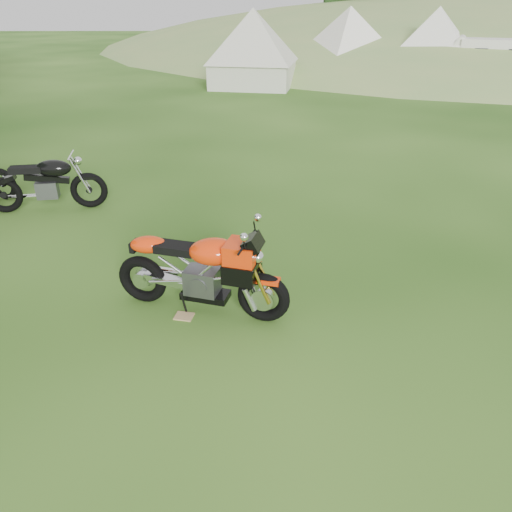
{
  "coord_description": "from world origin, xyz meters",
  "views": [
    {
      "loc": [
        0.13,
        -5.48,
        3.63
      ],
      "look_at": [
        0.17,
        0.4,
        0.57
      ],
      "focal_mm": 35.0,
      "sensor_mm": 36.0,
      "label": 1
    }
  ],
  "objects_px": {
    "sport_motorcycle": "(200,265)",
    "tent_left": "(253,51)",
    "vintage_moto_d": "(45,182)",
    "caravan": "(498,61)",
    "plywood_board": "(184,316)",
    "tent_mid": "(348,44)",
    "tent_right": "(435,46)"
  },
  "relations": [
    {
      "from": "plywood_board",
      "to": "tent_mid",
      "type": "relative_size",
      "value": 0.07
    },
    {
      "from": "tent_right",
      "to": "vintage_moto_d",
      "type": "bearing_deg",
      "value": -101.46
    },
    {
      "from": "plywood_board",
      "to": "sport_motorcycle",
      "type": "bearing_deg",
      "value": 36.91
    },
    {
      "from": "sport_motorcycle",
      "to": "tent_left",
      "type": "relative_size",
      "value": 0.64
    },
    {
      "from": "sport_motorcycle",
      "to": "vintage_moto_d",
      "type": "xyz_separation_m",
      "value": [
        -3.23,
        3.46,
        -0.09
      ]
    },
    {
      "from": "tent_mid",
      "to": "tent_left",
      "type": "bearing_deg",
      "value": -164.48
    },
    {
      "from": "tent_left",
      "to": "tent_mid",
      "type": "xyz_separation_m",
      "value": [
        4.89,
        4.03,
        0.0
      ]
    },
    {
      "from": "tent_left",
      "to": "tent_right",
      "type": "distance_m",
      "value": 9.21
    },
    {
      "from": "tent_mid",
      "to": "vintage_moto_d",
      "type": "bearing_deg",
      "value": -139.05
    },
    {
      "from": "sport_motorcycle",
      "to": "tent_mid",
      "type": "xyz_separation_m",
      "value": [
        5.6,
        22.34,
        0.83
      ]
    },
    {
      "from": "sport_motorcycle",
      "to": "vintage_moto_d",
      "type": "bearing_deg",
      "value": 149.25
    },
    {
      "from": "vintage_moto_d",
      "to": "tent_left",
      "type": "distance_m",
      "value": 15.38
    },
    {
      "from": "plywood_board",
      "to": "tent_left",
      "type": "distance_m",
      "value": 18.55
    },
    {
      "from": "vintage_moto_d",
      "to": "tent_right",
      "type": "bearing_deg",
      "value": 44.21
    },
    {
      "from": "vintage_moto_d",
      "to": "tent_left",
      "type": "relative_size",
      "value": 0.63
    },
    {
      "from": "tent_mid",
      "to": "caravan",
      "type": "relative_size",
      "value": 0.81
    },
    {
      "from": "tent_left",
      "to": "vintage_moto_d",
      "type": "bearing_deg",
      "value": -94.11
    },
    {
      "from": "tent_left",
      "to": "tent_mid",
      "type": "distance_m",
      "value": 6.34
    },
    {
      "from": "plywood_board",
      "to": "caravan",
      "type": "distance_m",
      "value": 22.96
    },
    {
      "from": "plywood_board",
      "to": "vintage_moto_d",
      "type": "relative_size",
      "value": 0.11
    },
    {
      "from": "vintage_moto_d",
      "to": "tent_mid",
      "type": "height_order",
      "value": "tent_mid"
    },
    {
      "from": "tent_left",
      "to": "caravan",
      "type": "relative_size",
      "value": 0.81
    },
    {
      "from": "sport_motorcycle",
      "to": "tent_left",
      "type": "xyz_separation_m",
      "value": [
        0.71,
        18.3,
        0.83
      ]
    },
    {
      "from": "tent_left",
      "to": "sport_motorcycle",
      "type": "bearing_deg",
      "value": -81.47
    },
    {
      "from": "tent_mid",
      "to": "caravan",
      "type": "bearing_deg",
      "value": -49.84
    },
    {
      "from": "sport_motorcycle",
      "to": "caravan",
      "type": "bearing_deg",
      "value": 74.06
    },
    {
      "from": "plywood_board",
      "to": "caravan",
      "type": "bearing_deg",
      "value": 57.6
    },
    {
      "from": "vintage_moto_d",
      "to": "plywood_board",
      "type": "bearing_deg",
      "value": -59.65
    },
    {
      "from": "vintage_moto_d",
      "to": "caravan",
      "type": "bearing_deg",
      "value": 36.46
    },
    {
      "from": "tent_mid",
      "to": "tent_right",
      "type": "distance_m",
      "value": 4.26
    },
    {
      "from": "sport_motorcycle",
      "to": "tent_left",
      "type": "bearing_deg",
      "value": 104.01
    },
    {
      "from": "plywood_board",
      "to": "vintage_moto_d",
      "type": "xyz_separation_m",
      "value": [
        -3.01,
        3.62,
        0.56
      ]
    }
  ]
}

